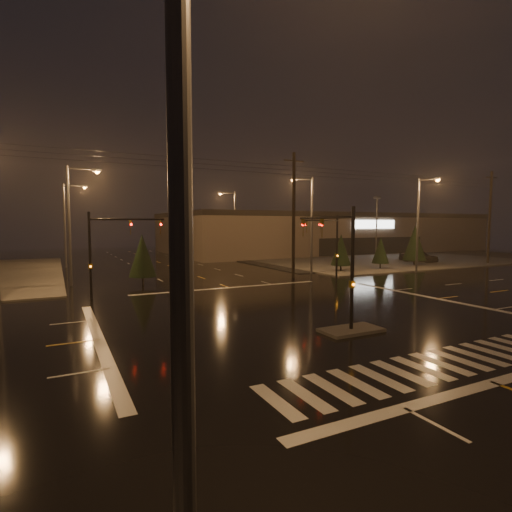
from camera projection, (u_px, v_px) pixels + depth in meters
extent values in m
plane|color=black|center=(305.00, 315.00, 22.77)|extent=(140.00, 140.00, 0.00)
cube|color=#494641|center=(358.00, 257.00, 62.93)|extent=(36.00, 36.00, 0.12)
cube|color=#494641|center=(351.00, 330.00, 19.20)|extent=(3.00, 1.60, 0.15)
cube|color=beige|center=(441.00, 364.00, 14.76)|extent=(15.00, 2.60, 0.01)
cube|color=beige|center=(494.00, 383.00, 12.98)|extent=(16.00, 0.50, 0.01)
cube|color=beige|center=(229.00, 288.00, 32.56)|extent=(16.00, 0.50, 0.01)
cube|color=black|center=(391.00, 257.00, 63.40)|extent=(50.00, 24.00, 0.08)
cube|color=#6E5C4F|center=(323.00, 233.00, 79.15)|extent=(60.00, 28.00, 7.00)
cube|color=black|center=(323.00, 216.00, 78.89)|extent=(60.20, 28.20, 0.80)
cube|color=white|center=(374.00, 224.00, 66.47)|extent=(9.00, 0.20, 1.40)
cube|color=black|center=(373.00, 246.00, 66.79)|extent=(22.00, 0.15, 2.80)
cylinder|color=black|center=(352.00, 270.00, 18.97)|extent=(0.18, 0.18, 6.00)
cylinder|color=black|center=(324.00, 218.00, 20.78)|extent=(0.12, 4.50, 0.12)
imported|color=#594707|center=(303.00, 219.00, 22.58)|extent=(0.16, 0.20, 1.00)
cube|color=#594707|center=(352.00, 284.00, 19.03)|extent=(0.25, 0.18, 0.35)
cylinder|color=black|center=(337.00, 248.00, 36.59)|extent=(0.18, 0.18, 6.00)
cylinder|color=black|center=(322.00, 220.00, 34.58)|extent=(4.74, 1.82, 0.12)
imported|color=#594707|center=(306.00, 221.00, 32.95)|extent=(0.24, 0.22, 1.00)
cube|color=#594707|center=(337.00, 256.00, 36.65)|extent=(0.25, 0.18, 0.35)
cylinder|color=black|center=(90.00, 256.00, 27.16)|extent=(0.18, 0.18, 6.00)
cylinder|color=black|center=(127.00, 219.00, 27.26)|extent=(4.74, 1.82, 0.12)
imported|color=#594707|center=(161.00, 220.00, 27.53)|extent=(0.24, 0.22, 1.00)
cube|color=#594707|center=(90.00, 266.00, 27.22)|extent=(0.25, 0.18, 0.35)
cylinder|color=#38383A|center=(181.00, 239.00, 3.86)|extent=(0.24, 0.24, 10.00)
cylinder|color=#38383A|center=(69.00, 226.00, 33.23)|extent=(0.24, 0.24, 10.00)
cylinder|color=#38383A|center=(83.00, 169.00, 33.40)|extent=(2.40, 0.14, 0.14)
cube|color=#38383A|center=(97.00, 170.00, 33.89)|extent=(0.70, 0.30, 0.18)
sphere|color=orange|center=(97.00, 172.00, 33.90)|extent=(0.32, 0.32, 0.32)
cylinder|color=#38383A|center=(65.00, 226.00, 47.47)|extent=(0.24, 0.24, 10.00)
cylinder|color=#38383A|center=(74.00, 186.00, 47.64)|extent=(2.40, 0.14, 0.14)
cube|color=#38383A|center=(84.00, 186.00, 48.13)|extent=(0.70, 0.30, 0.18)
sphere|color=orange|center=(84.00, 187.00, 48.15)|extent=(0.32, 0.32, 0.32)
cylinder|color=#38383A|center=(312.00, 226.00, 41.78)|extent=(0.24, 0.24, 10.00)
cylinder|color=#38383A|center=(303.00, 179.00, 40.86)|extent=(2.40, 0.14, 0.14)
cube|color=#38383A|center=(293.00, 179.00, 40.37)|extent=(0.70, 0.30, 0.18)
sphere|color=orange|center=(293.00, 180.00, 40.38)|extent=(0.32, 0.32, 0.32)
cylinder|color=#38383A|center=(235.00, 226.00, 59.58)|extent=(0.24, 0.24, 10.00)
cylinder|color=#38383A|center=(227.00, 193.00, 58.67)|extent=(2.40, 0.14, 0.14)
cube|color=#38383A|center=(220.00, 193.00, 58.18)|extent=(0.70, 0.30, 0.18)
sphere|color=orange|center=(220.00, 194.00, 58.19)|extent=(0.32, 0.32, 0.32)
cylinder|color=#38383A|center=(418.00, 226.00, 42.49)|extent=(0.24, 0.24, 10.00)
cylinder|color=#38383A|center=(429.00, 179.00, 41.04)|extent=(0.14, 2.40, 0.14)
cube|color=#38383A|center=(438.00, 179.00, 40.07)|extent=(0.30, 0.70, 0.18)
sphere|color=orange|center=(438.00, 180.00, 40.08)|extent=(0.32, 0.32, 0.32)
cylinder|color=black|center=(294.00, 216.00, 38.35)|extent=(0.32, 0.32, 12.00)
cube|color=black|center=(294.00, 161.00, 37.94)|extent=(2.20, 0.12, 0.12)
cylinder|color=black|center=(490.00, 218.00, 51.82)|extent=(0.32, 0.32, 12.00)
cube|color=black|center=(492.00, 178.00, 51.41)|extent=(2.20, 0.12, 0.12)
cylinder|color=black|center=(341.00, 268.00, 43.70)|extent=(0.18, 0.18, 0.70)
cone|color=black|center=(341.00, 250.00, 43.54)|extent=(2.18, 2.18, 3.41)
cylinder|color=black|center=(380.00, 266.00, 46.03)|extent=(0.18, 0.18, 0.70)
cone|color=black|center=(381.00, 250.00, 45.89)|extent=(1.94, 1.94, 3.02)
cylinder|color=black|center=(414.00, 263.00, 50.09)|extent=(0.18, 0.18, 0.70)
cone|color=black|center=(415.00, 243.00, 49.89)|extent=(2.80, 2.80, 4.38)
cylinder|color=black|center=(143.00, 281.00, 34.16)|extent=(0.18, 0.18, 0.70)
cone|color=black|center=(142.00, 255.00, 33.99)|extent=(2.32, 2.32, 3.63)
imported|color=black|center=(419.00, 256.00, 54.17)|extent=(3.32, 5.40, 1.72)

